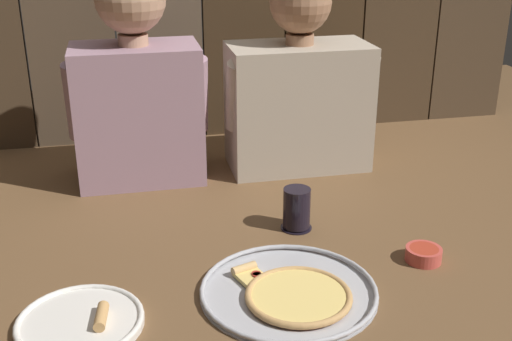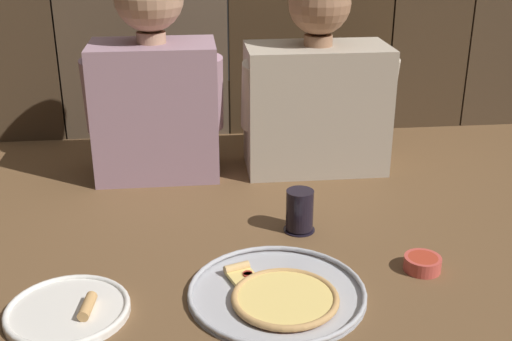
{
  "view_description": "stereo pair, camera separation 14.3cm",
  "coord_description": "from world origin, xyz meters",
  "px_view_note": "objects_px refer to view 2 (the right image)",
  "views": [
    {
      "loc": [
        -0.28,
        -1.21,
        0.73
      ],
      "look_at": [
        0.01,
        0.1,
        0.18
      ],
      "focal_mm": 45.29,
      "sensor_mm": 36.0,
      "label": 1
    },
    {
      "loc": [
        -0.14,
        -1.23,
        0.73
      ],
      "look_at": [
        0.01,
        0.1,
        0.18
      ],
      "focal_mm": 45.29,
      "sensor_mm": 36.0,
      "label": 2
    }
  ],
  "objects_px": {
    "dinner_plate": "(68,310)",
    "diner_left": "(154,78)",
    "dipping_bowl": "(422,263)",
    "drinking_glass": "(300,211)",
    "pizza_tray": "(279,294)",
    "diner_right": "(317,85)"
  },
  "relations": [
    {
      "from": "diner_left",
      "to": "diner_right",
      "type": "bearing_deg",
      "value": -0.04
    },
    {
      "from": "dipping_bowl",
      "to": "diner_left",
      "type": "distance_m",
      "value": 0.89
    },
    {
      "from": "dinner_plate",
      "to": "drinking_glass",
      "type": "relative_size",
      "value": 2.29
    },
    {
      "from": "pizza_tray",
      "to": "diner_left",
      "type": "distance_m",
      "value": 0.78
    },
    {
      "from": "diner_left",
      "to": "drinking_glass",
      "type": "bearing_deg",
      "value": -49.07
    },
    {
      "from": "diner_left",
      "to": "diner_right",
      "type": "distance_m",
      "value": 0.46
    },
    {
      "from": "dipping_bowl",
      "to": "diner_right",
      "type": "relative_size",
      "value": 0.14
    },
    {
      "from": "dipping_bowl",
      "to": "diner_left",
      "type": "bearing_deg",
      "value": 133.55
    },
    {
      "from": "drinking_glass",
      "to": "dipping_bowl",
      "type": "height_order",
      "value": "drinking_glass"
    },
    {
      "from": "pizza_tray",
      "to": "dipping_bowl",
      "type": "bearing_deg",
      "value": 12.67
    },
    {
      "from": "pizza_tray",
      "to": "dinner_plate",
      "type": "distance_m",
      "value": 0.41
    },
    {
      "from": "pizza_tray",
      "to": "dinner_plate",
      "type": "xyz_separation_m",
      "value": [
        -0.41,
        -0.01,
        -0.0
      ]
    },
    {
      "from": "drinking_glass",
      "to": "dipping_bowl",
      "type": "relative_size",
      "value": 1.3
    },
    {
      "from": "pizza_tray",
      "to": "diner_left",
      "type": "relative_size",
      "value": 0.6
    },
    {
      "from": "dipping_bowl",
      "to": "diner_right",
      "type": "height_order",
      "value": "diner_right"
    },
    {
      "from": "dipping_bowl",
      "to": "diner_right",
      "type": "distance_m",
      "value": 0.67
    },
    {
      "from": "drinking_glass",
      "to": "diner_left",
      "type": "bearing_deg",
      "value": 130.93
    },
    {
      "from": "pizza_tray",
      "to": "dipping_bowl",
      "type": "height_order",
      "value": "dipping_bowl"
    },
    {
      "from": "diner_right",
      "to": "dipping_bowl",
      "type": "bearing_deg",
      "value": -78.89
    },
    {
      "from": "pizza_tray",
      "to": "drinking_glass",
      "type": "xyz_separation_m",
      "value": [
        0.09,
        0.28,
        0.04
      ]
    },
    {
      "from": "dinner_plate",
      "to": "diner_left",
      "type": "height_order",
      "value": "diner_left"
    },
    {
      "from": "drinking_glass",
      "to": "diner_left",
      "type": "relative_size",
      "value": 0.17
    }
  ]
}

